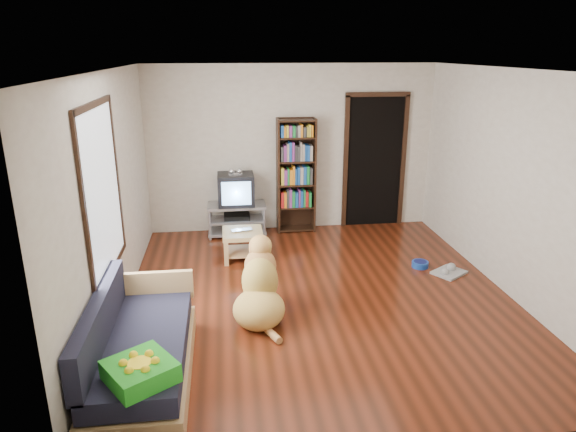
{
  "coord_description": "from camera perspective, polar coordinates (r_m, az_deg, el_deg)",
  "views": [
    {
      "loc": [
        -1.06,
        -5.44,
        2.81
      ],
      "look_at": [
        -0.33,
        0.35,
        0.9
      ],
      "focal_mm": 32.0,
      "sensor_mm": 36.0,
      "label": 1
    }
  ],
  "objects": [
    {
      "name": "ground",
      "position": [
        6.21,
        3.46,
        -8.8
      ],
      "size": [
        5.0,
        5.0,
        0.0
      ],
      "primitive_type": "plane",
      "color": "#59200F",
      "rests_on": "ground"
    },
    {
      "name": "sofa",
      "position": [
        4.86,
        -16.24,
        -14.32
      ],
      "size": [
        0.8,
        1.8,
        0.8
      ],
      "color": "tan",
      "rests_on": "ground"
    },
    {
      "name": "green_cushion",
      "position": [
        4.18,
        -16.1,
        -16.25
      ],
      "size": [
        0.63,
        0.63,
        0.15
      ],
      "primitive_type": "cube",
      "rotation": [
        0.0,
        0.0,
        0.6
      ],
      "color": "green",
      "rests_on": "sofa"
    },
    {
      "name": "wall_right",
      "position": [
        6.54,
        23.49,
        3.27
      ],
      "size": [
        0.0,
        5.0,
        5.0
      ],
      "primitive_type": "plane",
      "rotation": [
        1.57,
        0.0,
        -1.57
      ],
      "color": "beige",
      "rests_on": "ground"
    },
    {
      "name": "tv_stand",
      "position": [
        8.1,
        -5.71,
        -0.24
      ],
      "size": [
        0.9,
        0.45,
        0.5
      ],
      "color": "#99999E",
      "rests_on": "ground"
    },
    {
      "name": "wall_front",
      "position": [
        3.47,
        11.49,
        -8.05
      ],
      "size": [
        4.5,
        0.0,
        4.5
      ],
      "primitive_type": "plane",
      "rotation": [
        -1.57,
        0.0,
        0.0
      ],
      "color": "beige",
      "rests_on": "ground"
    },
    {
      "name": "ceiling",
      "position": [
        5.54,
        3.98,
        15.93
      ],
      "size": [
        5.0,
        5.0,
        0.0
      ],
      "primitive_type": "plane",
      "rotation": [
        3.14,
        0.0,
        0.0
      ],
      "color": "white",
      "rests_on": "ground"
    },
    {
      "name": "dog",
      "position": [
        5.61,
        -3.16,
        -8.15
      ],
      "size": [
        0.64,
        1.1,
        0.89
      ],
      "color": "gold",
      "rests_on": "ground"
    },
    {
      "name": "dog_bowl",
      "position": [
        7.16,
        14.46,
        -5.22
      ],
      "size": [
        0.22,
        0.22,
        0.08
      ],
      "primitive_type": "cylinder",
      "color": "#163F9C",
      "rests_on": "ground"
    },
    {
      "name": "wall_left",
      "position": [
        5.76,
        -18.86,
        1.97
      ],
      "size": [
        0.0,
        5.0,
        5.0
      ],
      "primitive_type": "plane",
      "rotation": [
        1.57,
        0.0,
        1.57
      ],
      "color": "beige",
      "rests_on": "ground"
    },
    {
      "name": "coffee_table",
      "position": [
        7.17,
        -5.05,
        -2.59
      ],
      "size": [
        0.55,
        0.55,
        0.4
      ],
      "color": "tan",
      "rests_on": "ground"
    },
    {
      "name": "laptop",
      "position": [
        7.1,
        -5.07,
        -1.68
      ],
      "size": [
        0.32,
        0.24,
        0.02
      ],
      "primitive_type": "imported",
      "rotation": [
        0.0,
        0.0,
        0.21
      ],
      "color": "white",
      "rests_on": "coffee_table"
    },
    {
      "name": "wall_back",
      "position": [
        8.15,
        0.4,
        7.46
      ],
      "size": [
        4.5,
        0.0,
        4.5
      ],
      "primitive_type": "plane",
      "rotation": [
        1.57,
        0.0,
        0.0
      ],
      "color": "beige",
      "rests_on": "ground"
    },
    {
      "name": "crt_tv",
      "position": [
        7.98,
        -5.82,
        3.04
      ],
      "size": [
        0.55,
        0.52,
        0.58
      ],
      "color": "black",
      "rests_on": "tv_stand"
    },
    {
      "name": "doorway",
      "position": [
        8.44,
        9.59,
        6.33
      ],
      "size": [
        1.03,
        0.05,
        2.19
      ],
      "color": "black",
      "rests_on": "wall_back"
    },
    {
      "name": "grey_rag",
      "position": [
        7.08,
        17.45,
        -6.0
      ],
      "size": [
        0.51,
        0.49,
        0.03
      ],
      "primitive_type": "cube",
      "rotation": [
        0.0,
        0.0,
        0.58
      ],
      "color": "#A5A5A5",
      "rests_on": "ground"
    },
    {
      "name": "window",
      "position": [
        5.24,
        -19.93,
        2.57
      ],
      "size": [
        0.03,
        1.46,
        1.7
      ],
      "color": "white",
      "rests_on": "wall_left"
    },
    {
      "name": "bookshelf",
      "position": [
        8.06,
        0.9,
        5.17
      ],
      "size": [
        0.6,
        0.3,
        1.8
      ],
      "color": "black",
      "rests_on": "ground"
    }
  ]
}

